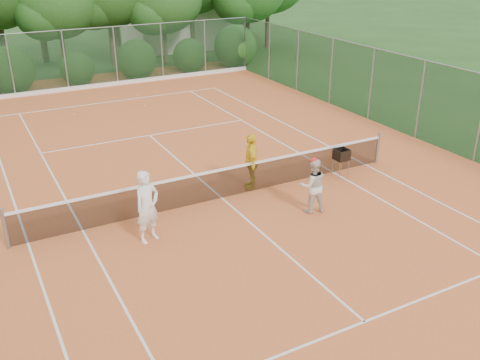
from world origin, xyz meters
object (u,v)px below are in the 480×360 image
at_px(player_white, 147,207).
at_px(ball_hopper, 341,155).
at_px(player_yellow, 251,161).
at_px(player_center_grp, 312,185).

height_order(player_white, ball_hopper, player_white).
bearing_deg(player_yellow, ball_hopper, 99.67).
bearing_deg(player_yellow, player_white, -46.42).
bearing_deg(player_yellow, player_center_grp, 40.01).
relative_size(player_center_grp, player_yellow, 0.92).
xyz_separation_m(player_center_grp, ball_hopper, (2.24, 1.56, -0.05)).
relative_size(player_center_grp, ball_hopper, 1.71).
height_order(player_center_grp, ball_hopper, player_center_grp).
bearing_deg(ball_hopper, player_white, -151.47).
relative_size(player_white, player_yellow, 1.08).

